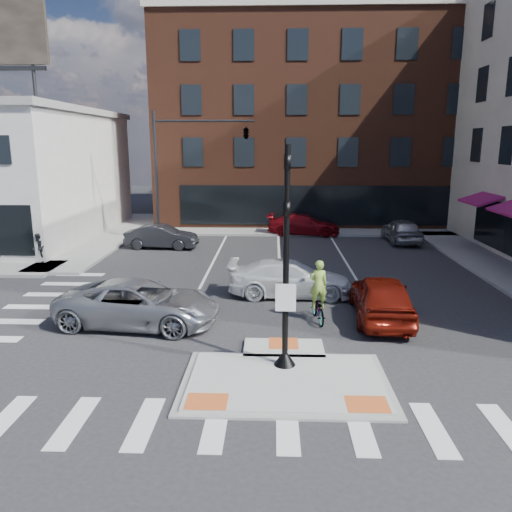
{
  "coord_description": "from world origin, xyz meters",
  "views": [
    {
      "loc": [
        -0.35,
        -12.46,
        6.13
      ],
      "look_at": [
        -0.98,
        5.71,
        2.0
      ],
      "focal_mm": 35.0,
      "sensor_mm": 36.0,
      "label": 1
    }
  ],
  "objects_px": {
    "pedestrian_a": "(39,248)",
    "bg_car_dark": "(162,237)",
    "white_pickup": "(290,278)",
    "cyclist": "(318,301)",
    "bg_car_silver": "(402,230)",
    "silver_suv": "(139,304)",
    "red_sedan": "(382,297)",
    "bg_car_red": "(304,225)"
  },
  "relations": [
    {
      "from": "bg_car_silver",
      "to": "cyclist",
      "type": "height_order",
      "value": "cyclist"
    },
    {
      "from": "red_sedan",
      "to": "pedestrian_a",
      "type": "height_order",
      "value": "pedestrian_a"
    },
    {
      "from": "silver_suv",
      "to": "red_sedan",
      "type": "bearing_deg",
      "value": -77.79
    },
    {
      "from": "bg_car_dark",
      "to": "cyclist",
      "type": "xyz_separation_m",
      "value": [
        8.21,
        -12.17,
        0.04
      ]
    },
    {
      "from": "pedestrian_a",
      "to": "bg_car_dark",
      "type": "bearing_deg",
      "value": 82.34
    },
    {
      "from": "silver_suv",
      "to": "bg_car_red",
      "type": "bearing_deg",
      "value": -14.49
    },
    {
      "from": "silver_suv",
      "to": "pedestrian_a",
      "type": "height_order",
      "value": "pedestrian_a"
    },
    {
      "from": "pedestrian_a",
      "to": "silver_suv",
      "type": "bearing_deg",
      "value": -6.17
    },
    {
      "from": "bg_car_dark",
      "to": "bg_car_silver",
      "type": "xyz_separation_m",
      "value": [
        14.71,
        2.32,
        0.07
      ]
    },
    {
      "from": "red_sedan",
      "to": "bg_car_dark",
      "type": "distance_m",
      "value": 15.86
    },
    {
      "from": "bg_car_red",
      "to": "pedestrian_a",
      "type": "relative_size",
      "value": 3.2
    },
    {
      "from": "white_pickup",
      "to": "bg_car_silver",
      "type": "distance_m",
      "value": 13.69
    },
    {
      "from": "bg_car_red",
      "to": "silver_suv",
      "type": "bearing_deg",
      "value": 166.07
    },
    {
      "from": "cyclist",
      "to": "bg_car_dark",
      "type": "bearing_deg",
      "value": -63.23
    },
    {
      "from": "bg_car_red",
      "to": "pedestrian_a",
      "type": "height_order",
      "value": "pedestrian_a"
    },
    {
      "from": "silver_suv",
      "to": "bg_car_red",
      "type": "height_order",
      "value": "silver_suv"
    },
    {
      "from": "cyclist",
      "to": "pedestrian_a",
      "type": "bearing_deg",
      "value": -37.01
    },
    {
      "from": "bg_car_dark",
      "to": "silver_suv",
      "type": "bearing_deg",
      "value": -166.29
    },
    {
      "from": "white_pickup",
      "to": "cyclist",
      "type": "distance_m",
      "value": 3.08
    },
    {
      "from": "bg_car_dark",
      "to": "bg_car_silver",
      "type": "bearing_deg",
      "value": -76.42
    },
    {
      "from": "silver_suv",
      "to": "white_pickup",
      "type": "relative_size",
      "value": 1.1
    },
    {
      "from": "pedestrian_a",
      "to": "bg_car_silver",
      "type": "bearing_deg",
      "value": 61.1
    },
    {
      "from": "bg_car_dark",
      "to": "cyclist",
      "type": "height_order",
      "value": "cyclist"
    },
    {
      "from": "red_sedan",
      "to": "cyclist",
      "type": "relative_size",
      "value": 2.16
    },
    {
      "from": "red_sedan",
      "to": "white_pickup",
      "type": "relative_size",
      "value": 0.94
    },
    {
      "from": "silver_suv",
      "to": "bg_car_dark",
      "type": "relative_size",
      "value": 1.3
    },
    {
      "from": "red_sedan",
      "to": "bg_car_dark",
      "type": "height_order",
      "value": "red_sedan"
    },
    {
      "from": "bg_car_red",
      "to": "pedestrian_a",
      "type": "xyz_separation_m",
      "value": [
        -14.0,
        -9.16,
        0.2
      ]
    },
    {
      "from": "white_pickup",
      "to": "bg_car_silver",
      "type": "xyz_separation_m",
      "value": [
        7.37,
        11.54,
        0.04
      ]
    },
    {
      "from": "silver_suv",
      "to": "white_pickup",
      "type": "bearing_deg",
      "value": -49.7
    },
    {
      "from": "cyclist",
      "to": "red_sedan",
      "type": "bearing_deg",
      "value": 179.31
    },
    {
      "from": "silver_suv",
      "to": "bg_car_silver",
      "type": "relative_size",
      "value": 1.23
    },
    {
      "from": "silver_suv",
      "to": "bg_car_red",
      "type": "xyz_separation_m",
      "value": [
        6.65,
        17.5,
        -0.06
      ]
    },
    {
      "from": "bg_car_dark",
      "to": "pedestrian_a",
      "type": "bearing_deg",
      "value": 134.51
    },
    {
      "from": "bg_car_silver",
      "to": "bg_car_red",
      "type": "bearing_deg",
      "value": -22.37
    },
    {
      "from": "bg_car_silver",
      "to": "bg_car_dark",
      "type": "bearing_deg",
      "value": 8.36
    },
    {
      "from": "bg_car_red",
      "to": "cyclist",
      "type": "relative_size",
      "value": 2.21
    },
    {
      "from": "red_sedan",
      "to": "bg_car_silver",
      "type": "xyz_separation_m",
      "value": [
        4.24,
        14.23,
        -0.04
      ]
    },
    {
      "from": "bg_car_silver",
      "to": "pedestrian_a",
      "type": "relative_size",
      "value": 2.96
    },
    {
      "from": "silver_suv",
      "to": "bg_car_red",
      "type": "distance_m",
      "value": 18.72
    },
    {
      "from": "bg_car_red",
      "to": "cyclist",
      "type": "xyz_separation_m",
      "value": [
        -0.49,
        -16.89,
        0.03
      ]
    },
    {
      "from": "white_pickup",
      "to": "bg_car_dark",
      "type": "xyz_separation_m",
      "value": [
        -7.34,
        9.21,
        -0.03
      ]
    }
  ]
}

